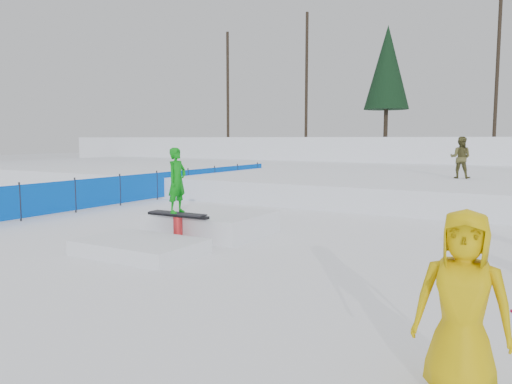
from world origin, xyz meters
The scene contains 7 objects.
ground centered at (0.00, 0.00, 0.00)m, with size 120.00×120.00×0.00m, color white.
snow_berm centered at (0.00, 30.00, 1.20)m, with size 60.00×14.00×2.40m, color white.
snow_midrise centered at (0.00, 16.00, 0.40)m, with size 50.00×18.00×0.80m, color white.
safety_fence centered at (-6.50, 6.60, 0.55)m, with size 0.05×16.00×1.10m.
walker_olive centered at (3.37, 12.48, 1.59)m, with size 0.77×0.60×1.58m, color #4A4721.
spectator_yellow centered at (5.59, -3.15, 0.85)m, with size 0.83×0.54×1.71m, color #D3AC03.
jib_rail_feature centered at (-0.77, 1.34, 0.30)m, with size 2.60×4.40×2.11m.
Camera 1 is at (6.15, -7.74, 2.31)m, focal length 35.00 mm.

